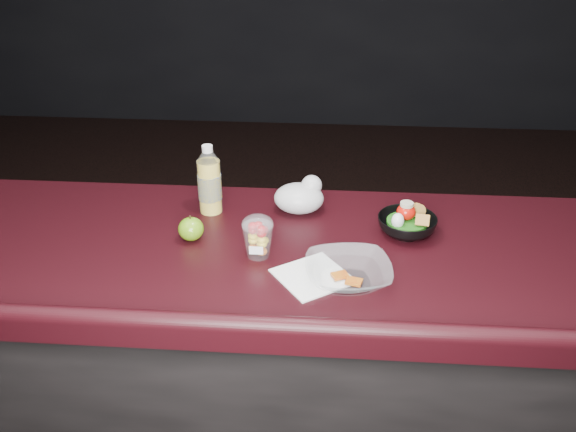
{
  "coord_description": "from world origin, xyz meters",
  "views": [
    {
      "loc": [
        0.18,
        -1.14,
        1.9
      ],
      "look_at": [
        0.07,
        0.33,
        1.1
      ],
      "focal_mm": 40.0,
      "sensor_mm": 36.0,
      "label": 1
    }
  ],
  "objects_px": {
    "green_apple": "(191,229)",
    "fruit_cup": "(258,236)",
    "snack_bowl": "(407,224)",
    "takeout_bowl": "(348,273)",
    "lemonade_bottle": "(210,184)"
  },
  "relations": [
    {
      "from": "green_apple",
      "to": "fruit_cup",
      "type": "bearing_deg",
      "value": -20.14
    },
    {
      "from": "snack_bowl",
      "to": "takeout_bowl",
      "type": "bearing_deg",
      "value": -122.86
    },
    {
      "from": "takeout_bowl",
      "to": "fruit_cup",
      "type": "bearing_deg",
      "value": 155.78
    },
    {
      "from": "lemonade_bottle",
      "to": "snack_bowl",
      "type": "bearing_deg",
      "value": -9.03
    },
    {
      "from": "takeout_bowl",
      "to": "green_apple",
      "type": "bearing_deg",
      "value": 157.59
    },
    {
      "from": "green_apple",
      "to": "snack_bowl",
      "type": "distance_m",
      "value": 0.58
    },
    {
      "from": "snack_bowl",
      "to": "takeout_bowl",
      "type": "height_order",
      "value": "snack_bowl"
    },
    {
      "from": "fruit_cup",
      "to": "snack_bowl",
      "type": "height_order",
      "value": "fruit_cup"
    },
    {
      "from": "fruit_cup",
      "to": "green_apple",
      "type": "distance_m",
      "value": 0.2
    },
    {
      "from": "green_apple",
      "to": "takeout_bowl",
      "type": "height_order",
      "value": "green_apple"
    },
    {
      "from": "green_apple",
      "to": "snack_bowl",
      "type": "height_order",
      "value": "snack_bowl"
    },
    {
      "from": "fruit_cup",
      "to": "snack_bowl",
      "type": "bearing_deg",
      "value": 20.4
    },
    {
      "from": "green_apple",
      "to": "snack_bowl",
      "type": "relative_size",
      "value": 0.36
    },
    {
      "from": "lemonade_bottle",
      "to": "green_apple",
      "type": "height_order",
      "value": "lemonade_bottle"
    },
    {
      "from": "lemonade_bottle",
      "to": "takeout_bowl",
      "type": "xyz_separation_m",
      "value": [
        0.39,
        -0.34,
        -0.06
      ]
    }
  ]
}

